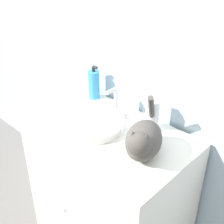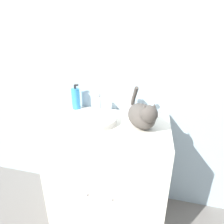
{
  "view_description": "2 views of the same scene",
  "coord_description": "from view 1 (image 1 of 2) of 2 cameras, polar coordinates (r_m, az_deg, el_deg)",
  "views": [
    {
      "loc": [
        0.91,
        -0.67,
        1.8
      ],
      "look_at": [
        0.02,
        0.26,
        1.03
      ],
      "focal_mm": 50.0,
      "sensor_mm": 36.0,
      "label": 1
    },
    {
      "loc": [
        0.29,
        -0.8,
        1.39
      ],
      "look_at": [
        0.02,
        0.27,
        0.97
      ],
      "focal_mm": 28.0,
      "sensor_mm": 36.0,
      "label": 2
    }
  ],
  "objects": [
    {
      "name": "wall_back",
      "position": [
        1.66,
        7.6,
        11.22
      ],
      "size": [
        6.0,
        0.05,
        2.5
      ],
      "color": "#9EB7C6",
      "rests_on": "ground_plane"
    },
    {
      "name": "vanity_cabinet",
      "position": [
        1.89,
        -0.19,
        -15.03
      ],
      "size": [
        0.83,
        0.57,
        0.88
      ],
      "color": "silver",
      "rests_on": "ground_plane"
    },
    {
      "name": "sink_basin",
      "position": [
        1.66,
        -3.94,
        -1.93
      ],
      "size": [
        0.37,
        0.37,
        0.04
      ],
      "color": "white",
      "rests_on": "vanity_cabinet"
    },
    {
      "name": "faucet",
      "position": [
        1.75,
        0.59,
        1.81
      ],
      "size": [
        0.19,
        0.09,
        0.16
      ],
      "color": "silver",
      "rests_on": "vanity_cabinet"
    },
    {
      "name": "cat",
      "position": [
        1.42,
        5.73,
        -5.08
      ],
      "size": [
        0.26,
        0.37,
        0.25
      ],
      "rotation": [
        0.0,
        0.0,
        -1.11
      ],
      "color": "#47423D",
      "rests_on": "vanity_cabinet"
    },
    {
      "name": "soap_bottle",
      "position": [
        1.9,
        -3.32,
        5.1
      ],
      "size": [
        0.07,
        0.07,
        0.22
      ],
      "color": "#338CCC",
      "rests_on": "vanity_cabinet"
    },
    {
      "name": "spray_bottle",
      "position": [
        1.61,
        7.36,
        -0.07
      ],
      "size": [
        0.07,
        0.07,
        0.2
      ],
      "color": "silver",
      "rests_on": "vanity_cabinet"
    }
  ]
}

